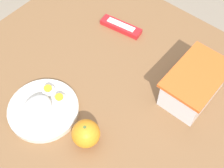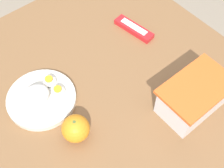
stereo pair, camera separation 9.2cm
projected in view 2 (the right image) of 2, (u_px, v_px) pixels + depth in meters
name	position (u px, v px, depth m)	size (l,w,h in m)	color
ground_plane	(103.00, 168.00, 1.60)	(10.00, 10.00, 0.00)	gray
table	(99.00, 104.00, 1.07)	(0.90, 0.89, 0.78)	brown
food_container	(193.00, 98.00, 0.88)	(0.20, 0.13, 0.10)	white
orange_fruit	(76.00, 128.00, 0.83)	(0.08, 0.08, 0.08)	orange
rice_plate	(41.00, 97.00, 0.91)	(0.20, 0.20, 0.06)	silver
candy_bar	(134.00, 29.00, 1.08)	(0.06, 0.15, 0.02)	red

